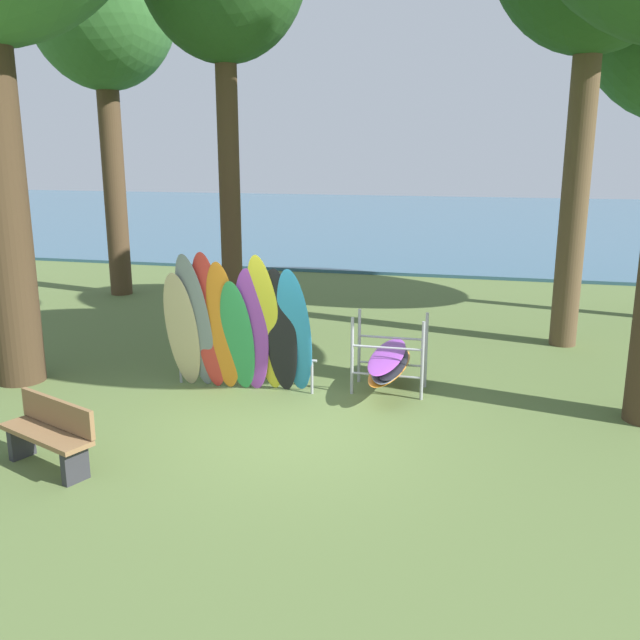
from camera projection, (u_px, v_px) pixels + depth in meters
ground_plane at (292, 425)px, 9.71m from camera, size 80.00×80.00×0.00m
lake_water at (443, 219)px, 38.06m from camera, size 80.00×36.00×0.10m
tree_mid_behind at (102, 7)px, 16.81m from camera, size 3.68×3.68×9.43m
leaning_board_pile at (237, 329)px, 10.72m from camera, size 2.42×0.85×2.30m
board_storage_rack at (390, 361)px, 10.99m from camera, size 1.15×2.13×1.25m
park_bench at (50, 433)px, 8.32m from camera, size 1.45×0.91×0.85m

